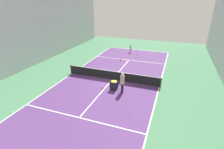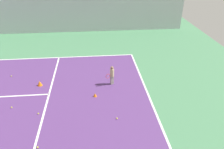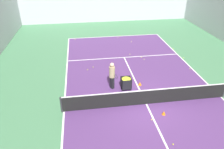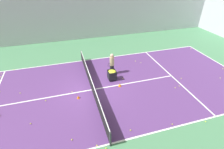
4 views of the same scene
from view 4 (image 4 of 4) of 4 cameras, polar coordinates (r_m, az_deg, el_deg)
name	(u,v)px [view 4 (image 4 of 4)]	position (r m, az deg, el deg)	size (l,w,h in m)	color
ground_plane	(92,90)	(12.93, -6.59, -4.99)	(39.95, 39.95, 0.00)	#477F56
court_playing_area	(92,90)	(12.93, -6.59, -4.99)	(9.55, 24.26, 0.00)	#563370
line_baseline_far	(224,66)	(18.73, 32.80, 2.24)	(9.55, 0.10, 0.00)	white
line_sideline_left	(82,61)	(16.96, -9.70, 4.45)	(0.10, 24.26, 0.00)	white
line_sideline_right	(110,144)	(9.61, -0.71, -21.74)	(0.10, 24.26, 0.00)	white
line_service_far	(171,76)	(15.23, 18.82, -0.38)	(9.55, 0.10, 0.00)	white
line_centre_service	(92,90)	(12.93, -6.59, -4.97)	(0.10, 13.34, 0.00)	white
hall_enclosure_left	(71,4)	(21.30, -13.26, 21.46)	(0.15, 36.25, 8.17)	silver
tennis_net	(91,84)	(12.63, -6.74, -3.13)	(9.85, 0.10, 0.99)	#2D2D33
coach_at_net	(112,63)	(14.17, -0.03, 3.90)	(0.53, 0.68, 1.83)	black
ball_cart	(112,73)	(13.61, 0.00, 0.38)	(0.64, 0.62, 0.83)	black
training_cone_2	(120,85)	(13.15, 2.59, -3.40)	(0.24, 0.24, 0.24)	orange
training_cone_3	(78,97)	(12.25, -10.96, -7.19)	(0.21, 0.21, 0.22)	orange
tennis_ball_0	(175,88)	(13.82, 19.95, -4.07)	(0.07, 0.07, 0.07)	yellow
tennis_ball_1	(131,130)	(10.16, 6.07, -17.63)	(0.07, 0.07, 0.07)	yellow
tennis_ball_2	(72,92)	(12.92, -12.90, -5.54)	(0.07, 0.07, 0.07)	yellow
tennis_ball_3	(106,148)	(9.43, -1.98, -22.89)	(0.07, 0.07, 0.07)	yellow
tennis_ball_4	(20,93)	(14.10, -27.79, -5.36)	(0.07, 0.07, 0.07)	yellow
tennis_ball_5	(72,140)	(9.94, -12.97, -20.04)	(0.07, 0.07, 0.07)	yellow
tennis_ball_6	(1,77)	(16.86, -32.60, -0.66)	(0.07, 0.07, 0.07)	yellow
tennis_ball_7	(172,124)	(10.95, 19.07, -15.08)	(0.07, 0.07, 0.07)	yellow
tennis_ball_9	(46,101)	(12.67, -20.84, -7.96)	(0.07, 0.07, 0.07)	yellow
tennis_ball_11	(97,146)	(9.54, -4.95, -22.10)	(0.07, 0.07, 0.07)	yellow
tennis_ball_12	(181,78)	(15.08, 21.67, -1.19)	(0.07, 0.07, 0.07)	yellow
tennis_ball_13	(206,122)	(11.85, 28.26, -13.39)	(0.07, 0.07, 0.07)	yellow
tennis_ball_14	(14,70)	(17.41, -29.36, 1.37)	(0.07, 0.07, 0.07)	yellow
tennis_ball_15	(141,63)	(16.53, 9.43, 3.84)	(0.07, 0.07, 0.07)	yellow
tennis_ball_16	(191,49)	(21.00, 24.37, 7.66)	(0.07, 0.07, 0.07)	yellow
tennis_ball_17	(0,91)	(15.00, -32.81, -4.69)	(0.07, 0.07, 0.07)	yellow
tennis_ball_18	(135,61)	(16.73, 7.62, 4.37)	(0.07, 0.07, 0.07)	yellow
tennis_ball_19	(223,69)	(18.16, 32.46, 1.59)	(0.07, 0.07, 0.07)	yellow
tennis_ball_20	(179,86)	(14.11, 21.10, -3.51)	(0.07, 0.07, 0.07)	yellow
tennis_ball_21	(31,124)	(11.42, -25.04, -14.33)	(0.07, 0.07, 0.07)	yellow
tennis_ball_23	(123,78)	(14.04, 3.60, -1.28)	(0.07, 0.07, 0.07)	yellow
tennis_ball_24	(220,78)	(16.56, 31.85, -0.98)	(0.07, 0.07, 0.07)	yellow
tennis_ball_25	(2,74)	(17.27, -32.35, 0.15)	(0.07, 0.07, 0.07)	yellow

